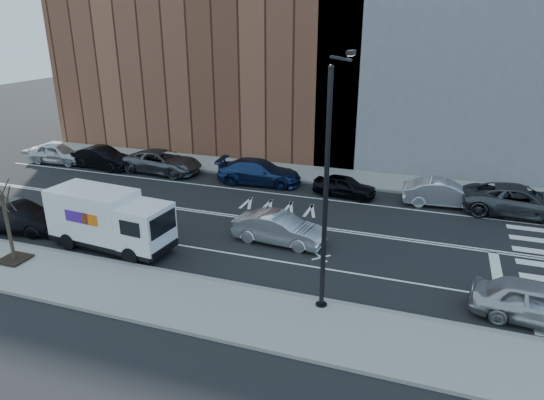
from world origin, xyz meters
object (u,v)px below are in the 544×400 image
Objects in this scene: fedex_van at (109,219)px; driving_sedan at (279,228)px; near_parked_front at (538,303)px; far_parked_a at (58,153)px; far_parked_b at (103,158)px.

driving_sedan is (7.42, 3.22, -0.74)m from fedex_van.
fedex_van is at bearing 94.98° from near_parked_front.
far_parked_b reaches higher than far_parked_a.
fedex_van is at bearing -135.27° from far_parked_b.
far_parked_b is at bearing -92.90° from far_parked_a.
far_parked_a is at bearing 144.82° from fedex_van.
near_parked_front is at bearing 4.90° from fedex_van.
far_parked_a is 0.95× the size of far_parked_b.
fedex_van is 1.42× the size of far_parked_a.
fedex_van is 8.12m from driving_sedan.
far_parked_b is (4.05, 0.06, 0.01)m from far_parked_a.
driving_sedan is (20.42, -7.81, -0.02)m from far_parked_a.
near_parked_front is at bearing -106.40° from far_parked_b.
far_parked_b is 1.03× the size of near_parked_front.
driving_sedan is 0.99× the size of near_parked_front.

